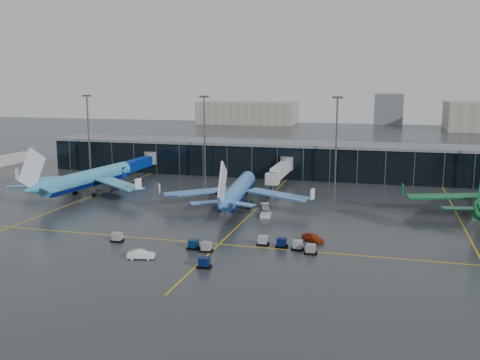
% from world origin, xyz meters
% --- Properties ---
extents(ground, '(600.00, 600.00, 0.00)m').
position_xyz_m(ground, '(0.00, 0.00, 0.00)').
color(ground, '#282B2D').
rests_on(ground, ground).
extents(terminal_pier, '(142.00, 17.00, 10.70)m').
position_xyz_m(terminal_pier, '(0.00, 62.00, 5.42)').
color(terminal_pier, black).
rests_on(terminal_pier, ground).
extents(jet_bridges, '(94.00, 27.50, 7.20)m').
position_xyz_m(jet_bridges, '(-35.00, 42.99, 4.55)').
color(jet_bridges, '#595B60').
rests_on(jet_bridges, ground).
extents(flood_masts, '(203.00, 0.50, 25.50)m').
position_xyz_m(flood_masts, '(5.00, 50.00, 13.81)').
color(flood_masts, '#595B60').
rests_on(flood_masts, ground).
extents(distant_hangars, '(260.00, 71.00, 22.00)m').
position_xyz_m(distant_hangars, '(49.94, 270.08, 8.79)').
color(distant_hangars, '#B2AD99').
rests_on(distant_hangars, ground).
extents(taxi_lines, '(220.00, 120.00, 0.02)m').
position_xyz_m(taxi_lines, '(10.00, 10.61, 0.01)').
color(taxi_lines, gold).
rests_on(taxi_lines, ground).
extents(airliner_arkefly, '(44.22, 49.06, 13.82)m').
position_xyz_m(airliner_arkefly, '(-36.78, 18.87, 6.91)').
color(airliner_arkefly, '#3D99CA').
rests_on(airliner_arkefly, ground).
extents(airliner_klm_near, '(41.24, 45.84, 12.98)m').
position_xyz_m(airliner_klm_near, '(5.32, 15.04, 6.49)').
color(airliner_klm_near, '#3E78CC').
rests_on(airliner_klm_near, ground).
extents(baggage_carts, '(38.03, 15.94, 1.70)m').
position_xyz_m(baggage_carts, '(13.65, -17.87, 0.76)').
color(baggage_carts, black).
rests_on(baggage_carts, ground).
extents(mobile_airstair, '(2.51, 3.40, 3.45)m').
position_xyz_m(mobile_airstair, '(13.76, 7.42, 0.77)').
color(mobile_airstair, silver).
rests_on(mobile_airstair, ground).
extents(service_van_red, '(4.85, 4.42, 1.60)m').
position_xyz_m(service_van_red, '(26.40, -8.88, 0.80)').
color(service_van_red, '#A82B0C').
rests_on(service_van_red, ground).
extents(service_van_white, '(4.82, 2.56, 1.51)m').
position_xyz_m(service_van_white, '(-0.19, -26.30, 0.76)').
color(service_van_white, white).
rests_on(service_van_white, ground).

